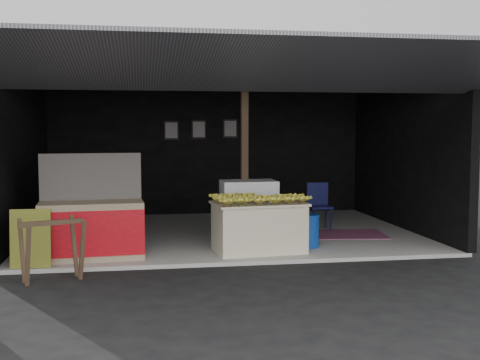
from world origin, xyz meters
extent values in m
plane|color=black|center=(0.00, 0.00, 0.00)|extent=(80.00, 80.00, 0.00)
cube|color=gray|center=(0.00, 2.50, 0.03)|extent=(7.00, 5.00, 0.06)
cube|color=black|center=(0.00, 5.00, 1.51)|extent=(7.00, 0.15, 2.90)
cube|color=black|center=(-3.50, 2.50, 1.51)|extent=(0.15, 5.00, 2.90)
cube|color=black|center=(3.50, 2.50, 1.51)|extent=(0.15, 5.00, 2.90)
cube|color=#232326|center=(0.00, 2.50, 2.96)|extent=(7.20, 5.20, 0.12)
cube|color=#232326|center=(0.00, -0.95, 2.73)|extent=(7.40, 2.47, 0.48)
cube|color=#473323|center=(0.30, 1.90, 1.49)|extent=(0.12, 0.12, 2.85)
cube|color=silver|center=(0.31, 0.66, 0.42)|extent=(1.41, 0.93, 0.73)
cube|color=silver|center=(0.31, 0.66, 0.81)|extent=(1.47, 1.00, 0.04)
cube|color=white|center=(0.32, 1.60, 0.57)|extent=(0.93, 0.63, 1.02)
cube|color=navy|center=(0.32, 1.29, 0.62)|extent=(0.72, 0.03, 0.31)
cube|color=#B21414|center=(0.32, 1.29, 0.26)|extent=(0.46, 0.02, 0.10)
cube|color=#998466|center=(-2.19, 0.59, 0.48)|extent=(1.52, 0.75, 0.83)
cube|color=red|center=(-2.19, 0.26, 0.48)|extent=(1.48, 0.12, 0.65)
cube|color=white|center=(-2.19, 0.25, 0.48)|extent=(0.50, 0.05, 0.17)
cube|color=#172545|center=(-2.19, 0.87, 1.24)|extent=(1.48, 0.15, 0.69)
cube|color=black|center=(-2.97, 0.11, 0.46)|extent=(0.54, 0.13, 0.80)
cube|color=#473323|center=(-2.84, -0.82, 0.41)|extent=(0.15, 0.30, 0.80)
cube|color=#473323|center=(-2.22, -0.59, 0.41)|extent=(0.15, 0.30, 0.80)
cube|color=#473323|center=(-2.98, -0.44, 0.41)|extent=(0.15, 0.30, 0.80)
cube|color=#473323|center=(-2.36, -0.22, 0.41)|extent=(0.15, 0.30, 0.80)
cube|color=#473323|center=(-2.60, -0.52, 0.77)|extent=(0.78, 0.34, 0.06)
cylinder|color=navy|center=(1.16, 0.87, 0.31)|extent=(0.34, 0.34, 0.50)
cylinder|color=#0A0C3A|center=(1.66, 2.25, 0.28)|extent=(0.03, 0.03, 0.43)
cylinder|color=#0A0C3A|center=(1.99, 2.24, 0.28)|extent=(0.03, 0.03, 0.43)
cylinder|color=#0A0C3A|center=(1.66, 2.58, 0.28)|extent=(0.03, 0.03, 0.43)
cylinder|color=#0A0C3A|center=(1.99, 2.58, 0.28)|extent=(0.03, 0.03, 0.43)
cube|color=#0A0C3A|center=(1.82, 2.41, 0.49)|extent=(0.41, 0.41, 0.04)
cube|color=#0A0C3A|center=(1.82, 2.60, 0.71)|extent=(0.41, 0.04, 0.44)
cube|color=maroon|center=(2.08, 1.87, 0.07)|extent=(1.61, 1.18, 0.01)
cube|color=black|center=(-0.80, 4.90, 1.91)|extent=(0.32, 0.03, 0.42)
cube|color=#4C4C59|center=(-0.80, 4.88, 1.91)|extent=(0.26, 0.02, 0.34)
cube|color=black|center=(-0.20, 4.90, 1.93)|extent=(0.32, 0.03, 0.42)
cube|color=#4C4C59|center=(-0.20, 4.88, 1.93)|extent=(0.26, 0.02, 0.34)
cube|color=black|center=(0.50, 4.90, 1.95)|extent=(0.32, 0.03, 0.42)
cube|color=#4C4C59|center=(0.50, 4.88, 1.95)|extent=(0.26, 0.02, 0.34)
camera|label=1|loc=(-1.47, -8.33, 1.97)|focal=45.00mm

